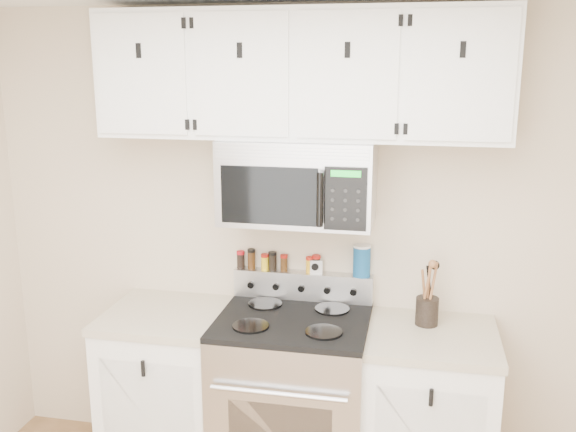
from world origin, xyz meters
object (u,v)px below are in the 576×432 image
object	(u,v)px
microwave	(298,181)
salt_canister	(362,261)
utensil_crock	(427,309)
range	(293,401)

from	to	relation	value
microwave	salt_canister	world-z (taller)	microwave
microwave	salt_canister	distance (m)	0.57
salt_canister	utensil_crock	bearing A→B (deg)	-24.54
range	microwave	size ratio (longest dim) A/B	1.45
range	microwave	bearing A→B (deg)	89.77
range	salt_canister	size ratio (longest dim) A/B	6.40
microwave	utensil_crock	distance (m)	0.91
range	microwave	distance (m)	1.15
utensil_crock	microwave	bearing A→B (deg)	179.76
range	salt_canister	bearing A→B (deg)	41.85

